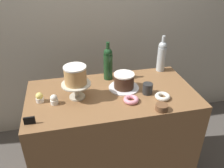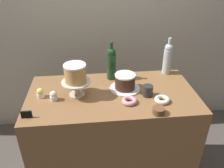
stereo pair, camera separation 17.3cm
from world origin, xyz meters
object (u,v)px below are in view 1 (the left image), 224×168
at_px(donut_sugar, 163,96).
at_px(donut_pink, 131,100).
at_px(wine_bottle_clear, 162,56).
at_px(cupcake_vanilla, 54,100).
at_px(coffee_cup_ceramic, 148,89).
at_px(white_layer_cake, 75,75).
at_px(cake_stand_pedestal, 77,88).
at_px(cookie_stack, 162,107).
at_px(cupcake_lemon, 40,97).
at_px(price_sign_chalkboard, 29,121).
at_px(chocolate_round_cake, 124,81).
at_px(wine_bottle_green, 108,63).

bearing_deg(donut_sugar, donut_pink, 177.55).
height_order(wine_bottle_clear, donut_sugar, wine_bottle_clear).
distance_m(wine_bottle_clear, cupcake_vanilla, 1.01).
bearing_deg(wine_bottle_clear, donut_sugar, -110.86).
bearing_deg(coffee_cup_ceramic, white_layer_cake, 173.26).
xyz_separation_m(cupcake_vanilla, coffee_cup_ceramic, (0.70, -0.01, 0.01)).
height_order(white_layer_cake, cupcake_vanilla, white_layer_cake).
height_order(wine_bottle_clear, cupcake_vanilla, wine_bottle_clear).
xyz_separation_m(cake_stand_pedestal, cookie_stack, (0.55, -0.29, -0.06)).
relative_size(cupcake_lemon, price_sign_chalkboard, 1.06).
bearing_deg(coffee_cup_ceramic, price_sign_chalkboard, -168.09).
distance_m(cake_stand_pedestal, cookie_stack, 0.62).
height_order(cake_stand_pedestal, chocolate_round_cake, chocolate_round_cake).
relative_size(chocolate_round_cake, donut_pink, 1.43).
xyz_separation_m(white_layer_cake, chocolate_round_cake, (0.37, 0.05, -0.12)).
bearing_deg(cookie_stack, wine_bottle_clear, 67.92).
bearing_deg(coffee_cup_ceramic, cupcake_lemon, 175.20).
xyz_separation_m(wine_bottle_clear, cupcake_vanilla, (-0.95, -0.34, -0.11)).
bearing_deg(cupcake_lemon, donut_pink, -12.82).
height_order(white_layer_cake, cupcake_lemon, white_layer_cake).
bearing_deg(donut_sugar, price_sign_chalkboard, -174.54).
relative_size(chocolate_round_cake, wine_bottle_clear, 0.49).
bearing_deg(cookie_stack, chocolate_round_cake, 117.52).
height_order(donut_sugar, coffee_cup_ceramic, coffee_cup_ceramic).
height_order(price_sign_chalkboard, coffee_cup_ceramic, coffee_cup_ceramic).
xyz_separation_m(white_layer_cake, donut_pink, (0.38, -0.14, -0.17)).
bearing_deg(cupcake_vanilla, white_layer_cake, 16.07).
bearing_deg(cookie_stack, donut_sugar, 64.04).
xyz_separation_m(white_layer_cake, price_sign_chalkboard, (-0.32, -0.24, -0.16)).
bearing_deg(wine_bottle_clear, cupcake_lemon, -164.82).
distance_m(cupcake_lemon, donut_pink, 0.66).
distance_m(wine_bottle_clear, price_sign_chalkboard, 1.23).
height_order(cupcake_vanilla, price_sign_chalkboard, cupcake_vanilla).
height_order(wine_bottle_green, donut_pink, wine_bottle_green).
height_order(cupcake_lemon, cookie_stack, cupcake_lemon).
distance_m(cake_stand_pedestal, cupcake_vanilla, 0.18).
distance_m(chocolate_round_cake, donut_pink, 0.20).
distance_m(cake_stand_pedestal, white_layer_cake, 0.11).
bearing_deg(white_layer_cake, cake_stand_pedestal, -90.00).
bearing_deg(white_layer_cake, cupcake_vanilla, -163.93).
height_order(white_layer_cake, price_sign_chalkboard, white_layer_cake).
bearing_deg(wine_bottle_clear, white_layer_cake, -159.71).
height_order(cupcake_vanilla, donut_sugar, cupcake_vanilla).
distance_m(wine_bottle_clear, donut_pink, 0.61).
relative_size(wine_bottle_clear, price_sign_chalkboard, 4.65).
relative_size(cupcake_lemon, donut_pink, 0.66).
distance_m(donut_sugar, price_sign_chalkboard, 0.94).
distance_m(cupcake_vanilla, cookie_stack, 0.76).
height_order(donut_pink, coffee_cup_ceramic, coffee_cup_ceramic).
relative_size(white_layer_cake, donut_sugar, 1.45).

